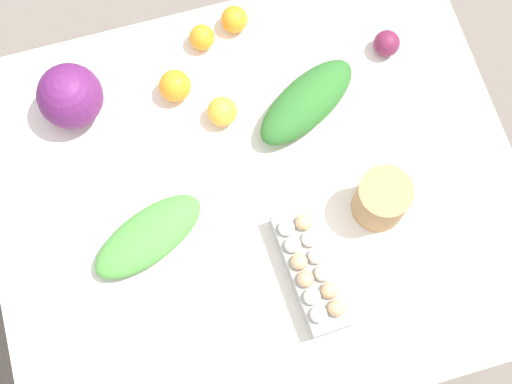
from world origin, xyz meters
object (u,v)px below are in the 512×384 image
Objects in this scene: egg_carton at (310,270)px; orange_0 at (234,19)px; greens_bunch_chard at (307,102)px; orange_2 at (175,86)px; orange_1 at (222,111)px; greens_bunch_kale at (148,236)px; cabbage_purple at (70,96)px; orange_3 at (202,37)px; beet_root at (387,43)px; paper_bag at (382,199)px.

egg_carton is 4.28× the size of orange_0.
greens_bunch_chard is 3.67× the size of orange_2.
egg_carton reaches higher than orange_1.
greens_bunch_kale is 0.61m from orange_0.
cabbage_purple reaches higher than orange_3.
beet_root is (0.81, -0.05, -0.05)m from cabbage_purple.
orange_1 is at bearing 170.12° from greens_bunch_chard.
greens_bunch_chard is (0.56, -0.16, -0.04)m from cabbage_purple.
orange_2 is at bearing -130.23° from orange_3.
orange_1 is (-0.30, 0.33, -0.03)m from paper_bag.
greens_bunch_chard is 4.27× the size of orange_0.
cabbage_purple is 2.29× the size of orange_0.
greens_bunch_kale is 4.38× the size of orange_3.
beet_root is (0.16, 0.40, -0.03)m from paper_bag.
greens_bunch_chard is at bearing -23.90° from orange_2.
greens_bunch_chard is 0.27m from beet_root.
beet_root is at bearing -18.01° from orange_3.
egg_carton and greens_bunch_chard have the same top height.
orange_0 reaches higher than orange_3.
orange_2 is (-0.30, 0.13, -0.00)m from greens_bunch_chard.
beet_root is 0.84× the size of orange_2.
paper_bag is at bearing -65.36° from egg_carton.
egg_carton is 0.39m from greens_bunch_kale.
orange_1 reaches higher than orange_0.
egg_carton is at bearing -70.81° from orange_2.
cabbage_purple is 2.36× the size of beet_root.
greens_bunch_chard is 0.51m from greens_bunch_kale.
beet_root is (0.37, 0.51, -0.01)m from egg_carton.
greens_bunch_chard is 4.51× the size of orange_3.
egg_carton reaches higher than orange_2.
orange_1 is at bearing 8.39° from egg_carton.
cabbage_purple is 0.79m from paper_bag.
paper_bag reaches higher than beet_root.
orange_2 is at bearing 177.02° from beet_root.
orange_0 is (0.35, 0.50, 0.00)m from greens_bunch_kale.
orange_1 is 0.22m from orange_3.
paper_bag is 0.59m from orange_2.
orange_0 is 0.94× the size of orange_1.
beet_root is at bearing -25.88° from orange_0.
orange_0 is at bearing 111.41° from greens_bunch_chard.
cabbage_purple is 0.55× the size of greens_bunch_kale.
cabbage_purple reaches higher than beet_root.
orange_1 is (0.25, 0.26, 0.00)m from greens_bunch_kale.
cabbage_purple is at bearing 104.55° from greens_bunch_kale.
orange_1 is at bearing -111.90° from orange_0.
egg_carton is 1.00× the size of greens_bunch_chard.
cabbage_purple is at bearing 176.34° from beet_root.
cabbage_purple is 0.58m from greens_bunch_chard.
orange_3 is at bearing 128.86° from greens_bunch_chard.
paper_bag is at bearing -7.43° from greens_bunch_kale.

